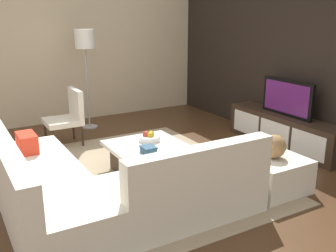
% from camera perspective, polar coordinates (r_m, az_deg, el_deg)
% --- Properties ---
extents(ground_plane, '(14.00, 14.00, 0.00)m').
position_cam_1_polar(ground_plane, '(4.99, -3.18, -7.59)').
color(ground_plane, '#4C301C').
extents(feature_wall_back, '(6.40, 0.12, 2.80)m').
position_cam_1_polar(feature_wall_back, '(6.29, 19.41, 9.80)').
color(feature_wall_back, black).
rests_on(feature_wall_back, ground).
extents(side_wall_left, '(0.12, 5.20, 2.80)m').
position_cam_1_polar(side_wall_left, '(7.64, -13.21, 11.32)').
color(side_wall_left, beige).
rests_on(side_wall_left, ground).
extents(area_rug, '(3.38, 2.64, 0.01)m').
position_cam_1_polar(area_rug, '(5.07, -3.70, -7.13)').
color(area_rug, tan).
rests_on(area_rug, ground).
extents(media_console, '(2.07, 0.44, 0.50)m').
position_cam_1_polar(media_console, '(6.29, 16.61, -0.70)').
color(media_console, '#332319').
rests_on(media_console, ground).
extents(television, '(0.95, 0.06, 0.55)m').
position_cam_1_polar(television, '(6.16, 17.01, 3.97)').
color(television, black).
rests_on(television, media_console).
extents(sectional_couch, '(2.41, 2.43, 0.84)m').
position_cam_1_polar(sectional_couch, '(4.13, -10.46, -8.80)').
color(sectional_couch, silver).
rests_on(sectional_couch, ground).
extents(coffee_table, '(1.05, 0.93, 0.38)m').
position_cam_1_polar(coffee_table, '(5.04, -2.72, -4.86)').
color(coffee_table, '#332319').
rests_on(coffee_table, ground).
extents(accent_chair_near, '(0.54, 0.54, 0.87)m').
position_cam_1_polar(accent_chair_near, '(6.27, -14.33, 1.70)').
color(accent_chair_near, '#332319').
rests_on(accent_chair_near, ground).
extents(floor_lamp, '(0.34, 0.34, 1.73)m').
position_cam_1_polar(floor_lamp, '(6.95, -12.03, 11.56)').
color(floor_lamp, '#A5A5AA').
rests_on(floor_lamp, ground).
extents(ottoman, '(0.70, 0.70, 0.40)m').
position_cam_1_polar(ottoman, '(4.76, 14.90, -6.73)').
color(ottoman, silver).
rests_on(ottoman, ground).
extents(fruit_bowl, '(0.28, 0.28, 0.14)m').
position_cam_1_polar(fruit_bowl, '(5.15, -2.73, -1.66)').
color(fruit_bowl, silver).
rests_on(fruit_bowl, coffee_table).
extents(decorative_ball, '(0.28, 0.28, 0.28)m').
position_cam_1_polar(decorative_ball, '(4.65, 15.21, -2.89)').
color(decorative_ball, '#997247').
rests_on(decorative_ball, ottoman).
extents(book_stack, '(0.20, 0.16, 0.08)m').
position_cam_1_polar(book_stack, '(4.72, -2.89, -3.45)').
color(book_stack, '#2D516B').
rests_on(book_stack, coffee_table).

